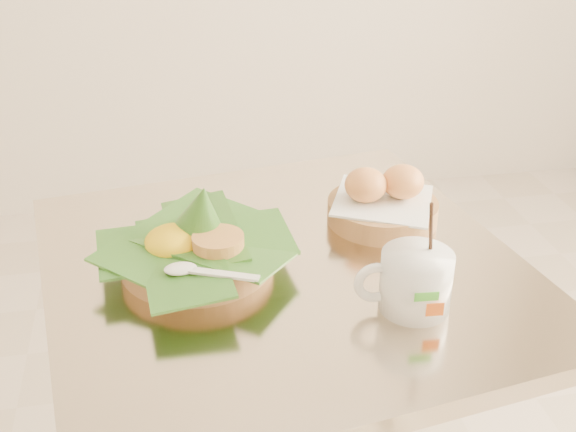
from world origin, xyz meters
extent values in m
cube|color=beige|center=(0.15, 0.06, 0.73)|extent=(0.80, 0.80, 0.03)
cylinder|color=#A07344|center=(0.02, 0.08, 0.77)|extent=(0.23, 0.23, 0.04)
cone|color=#255919|center=(0.03, 0.08, 0.84)|extent=(0.12, 0.14, 0.12)
ellipsoid|color=yellow|center=(-0.02, 0.08, 0.79)|extent=(0.09, 0.09, 0.05)
cylinder|color=#CC9347|center=(0.05, 0.05, 0.80)|extent=(0.08, 0.08, 0.02)
cylinder|color=#A07344|center=(0.33, 0.16, 0.77)|extent=(0.18, 0.18, 0.04)
cube|color=white|center=(0.33, 0.16, 0.79)|extent=(0.21, 0.21, 0.01)
ellipsoid|color=orange|center=(0.30, 0.16, 0.82)|extent=(0.07, 0.07, 0.06)
ellipsoid|color=orange|center=(0.37, 0.16, 0.82)|extent=(0.07, 0.07, 0.06)
cylinder|color=white|center=(0.30, -0.09, 0.79)|extent=(0.10, 0.10, 0.08)
torus|color=white|center=(0.25, -0.08, 0.79)|extent=(0.06, 0.02, 0.06)
cylinder|color=#442513|center=(0.30, -0.09, 0.83)|extent=(0.09, 0.09, 0.01)
cylinder|color=black|center=(0.32, -0.08, 0.86)|extent=(0.03, 0.04, 0.12)
cube|color=green|center=(0.30, -0.14, 0.80)|extent=(0.03, 0.00, 0.01)
cube|color=orange|center=(0.31, -0.14, 0.78)|extent=(0.02, 0.00, 0.02)
camera|label=1|loc=(-0.02, -0.86, 1.33)|focal=45.00mm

